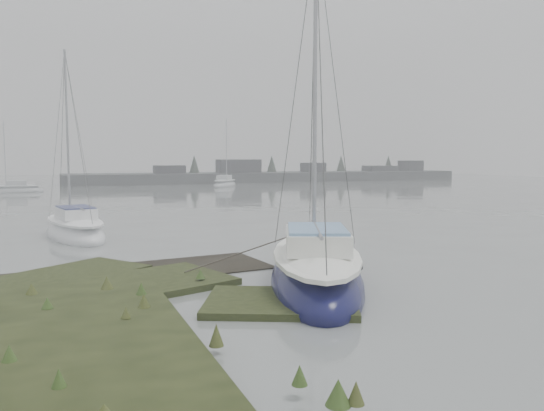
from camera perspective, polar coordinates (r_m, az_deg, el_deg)
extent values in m
plane|color=slate|center=(42.12, -16.16, 0.17)|extent=(160.00, 160.00, 0.00)
cube|color=#4C4F51|center=(79.79, 0.24, 3.04)|extent=(60.00, 8.00, 1.60)
cube|color=#424247|center=(74.18, -10.99, 3.41)|extent=(4.00, 3.00, 2.20)
cube|color=#424247|center=(76.72, -3.63, 3.84)|extent=(6.00, 3.00, 3.00)
cube|color=#424247|center=(81.33, 4.43, 3.73)|extent=(3.00, 3.00, 2.50)
cube|color=#424247|center=(87.35, 11.51, 3.57)|extent=(5.00, 3.00, 2.00)
cube|color=#424247|center=(90.80, 14.68, 3.82)|extent=(3.00, 3.00, 2.80)
cone|color=#384238|center=(76.97, -8.36, 4.10)|extent=(2.00, 2.00, 3.50)
cone|color=#384238|center=(80.67, -0.03, 4.20)|extent=(2.00, 2.00, 3.50)
cone|color=#384238|center=(85.90, 7.43, 4.21)|extent=(2.00, 2.00, 3.50)
cone|color=#384238|center=(90.67, 12.40, 4.18)|extent=(2.00, 2.00, 3.50)
ellipsoid|color=#0D0E39|center=(14.69, 4.73, -8.07)|extent=(5.21, 7.85, 1.82)
ellipsoid|color=white|center=(14.54, 4.75, -5.28)|extent=(4.38, 6.77, 0.51)
cube|color=white|center=(14.15, 4.85, -3.72)|extent=(2.49, 2.99, 0.53)
cube|color=#7196BF|center=(14.11, 4.85, -2.52)|extent=(2.30, 2.75, 0.09)
cylinder|color=#939399|center=(15.40, 4.65, 12.69)|extent=(0.12, 0.12, 8.56)
cylinder|color=#939399|center=(13.90, 4.91, -2.64)|extent=(1.27, 2.79, 0.10)
ellipsoid|color=silver|center=(24.93, -20.43, -2.97)|extent=(3.27, 6.59, 1.53)
ellipsoid|color=white|center=(24.85, -20.47, -1.58)|extent=(2.70, 5.71, 0.43)
cube|color=white|center=(24.55, -20.36, -0.76)|extent=(1.75, 2.39, 0.45)
cube|color=navy|center=(24.53, -20.38, -0.18)|extent=(1.62, 2.19, 0.07)
cylinder|color=#939399|center=(25.52, -21.16, 7.39)|extent=(0.10, 0.10, 7.21)
cylinder|color=#939399|center=(24.35, -20.28, -0.21)|extent=(0.57, 2.49, 0.08)
ellipsoid|color=#B9BCC3|center=(65.95, -5.09, 2.16)|extent=(5.33, 6.47, 1.55)
ellipsoid|color=silver|center=(65.92, -5.10, 2.70)|extent=(4.52, 5.55, 0.44)
cube|color=silver|center=(65.65, -5.17, 3.02)|extent=(2.37, 2.58, 0.46)
cube|color=#A9AEB5|center=(65.64, -5.17, 3.25)|extent=(2.19, 2.38, 0.07)
cylinder|color=#939399|center=(66.66, -4.92, 6.14)|extent=(0.10, 0.10, 7.31)
cylinder|color=#939399|center=(65.46, -5.22, 3.24)|extent=(1.51, 2.16, 0.08)
ellipsoid|color=#A4A8AD|center=(60.05, -25.99, 1.36)|extent=(5.57, 1.98, 1.34)
ellipsoid|color=silver|center=(60.02, -26.01, 1.87)|extent=(4.85, 1.60, 0.38)
cube|color=silver|center=(60.00, -25.80, 2.20)|extent=(1.93, 1.24, 0.39)
cube|color=silver|center=(59.99, -25.80, 2.41)|extent=(1.77, 1.16, 0.06)
cylinder|color=#939399|center=(59.99, -26.82, 5.12)|extent=(0.09, 0.09, 6.31)
cylinder|color=#939399|center=(59.98, -25.65, 2.41)|extent=(2.21, 0.14, 0.07)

